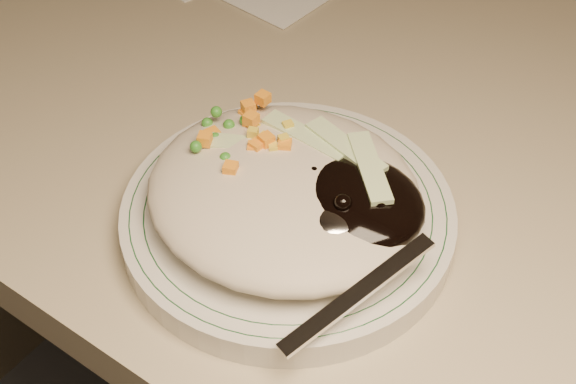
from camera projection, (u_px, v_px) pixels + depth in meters
The scene contains 4 objects.
desk at pixel (463, 277), 0.80m from camera, with size 1.40×0.70×0.74m.
plate at pixel (288, 218), 0.57m from camera, with size 0.23×0.23×0.02m, color silver.
plate_rim at pixel (288, 208), 0.56m from camera, with size 0.22×0.22×0.00m.
meal at pixel (293, 189), 0.54m from camera, with size 0.21×0.19×0.05m.
Camera 1 is at (0.15, 0.87, 1.16)m, focal length 50.00 mm.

